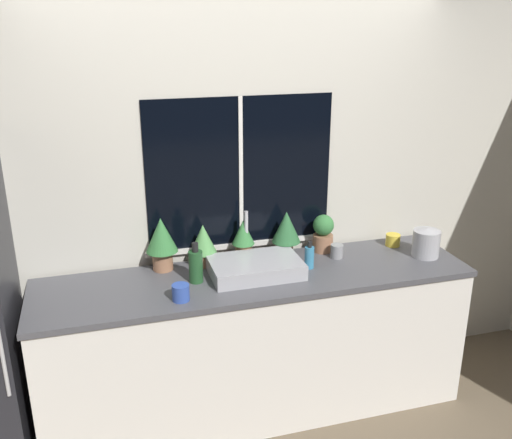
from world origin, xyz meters
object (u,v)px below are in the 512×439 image
Objects in this scene: soap_bottle at (309,257)px; mug_blue at (181,293)px; bottle_tall at (196,266)px; potted_plant_left at (203,243)px; mug_grey at (337,251)px; kettle at (426,242)px; potted_plant_far_left at (162,240)px; mug_yellow at (393,240)px; sink at (255,267)px; potted_plant_center at (243,238)px; potted_plant_right at (286,229)px; potted_plant_far_right at (323,233)px.

mug_blue is at bearing -166.39° from soap_bottle.
potted_plant_left is at bearing 68.18° from bottle_tall.
mug_blue reaches higher than mug_grey.
kettle reaches higher than soap_bottle.
kettle is (1.38, -0.26, -0.05)m from potted_plant_left.
potted_plant_far_left is 1.52m from mug_yellow.
sink is 0.57m from mug_grey.
mug_yellow is at bearing 9.60° from sink.
potted_plant_center is 2.78× the size of mug_yellow.
potted_plant_left is 0.84m from mug_grey.
sink is at bearing -39.54° from potted_plant_left.
sink reaches higher than mug_blue.
potted_plant_right is at bearing 0.00° from potted_plant_left.
mug_grey is (1.08, -0.13, -0.15)m from potted_plant_far_left.
soap_bottle is at bearing 177.28° from kettle.
kettle is at bearing -23.78° from potted_plant_far_right.
potted_plant_right is 0.86m from mug_blue.
potted_plant_far_right is at bearing 22.98° from mug_blue.
potted_plant_far_left is 1.65m from kettle.
potted_plant_far_right is 1.02× the size of bottle_tall.
kettle is at bearing -62.34° from mug_yellow.
kettle is (1.47, -0.04, -0.01)m from bottle_tall.
potted_plant_right reaches higher than mug_grey.
bottle_tall is 2.55× the size of mug_blue.
potted_plant_right is at bearing 156.52° from mug_grey.
potted_plant_center is 0.28m from potted_plant_right.
soap_bottle is at bearing -20.41° from potted_plant_left.
sink is at bearing -86.68° from potted_plant_center.
kettle reaches higher than mug_blue.
bottle_tall reaches higher than kettle.
mug_yellow is at bearing -3.78° from potted_plant_right.
potted_plant_right reaches higher than kettle.
potted_plant_left is 3.01× the size of mug_grey.
mug_yellow is at bearing 14.18° from mug_blue.
bottle_tall reaches higher than soap_bottle.
mug_blue is at bearing -116.39° from potted_plant_left.
sink is 2.79× the size of kettle.
potted_plant_far_right is 1.08m from mug_blue.
mug_grey is (0.04, -0.13, -0.08)m from potted_plant_far_right.
mug_blue is at bearing -165.82° from mug_yellow.
potted_plant_left is 1.51× the size of soap_bottle.
potted_plant_far_left reaches higher than mug_blue.
sink is at bearing -140.89° from potted_plant_right.
potted_plant_center reaches higher than mug_yellow.
bottle_tall is at bearing -111.82° from potted_plant_left.
mug_grey is at bearing 9.06° from sink.
sink is at bearing -23.00° from potted_plant_far_left.
bottle_tall is (-0.69, 0.00, 0.03)m from soap_bottle.
sink is 0.58m from potted_plant_far_left.
bottle_tall is (0.16, -0.22, -0.09)m from potted_plant_far_left.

